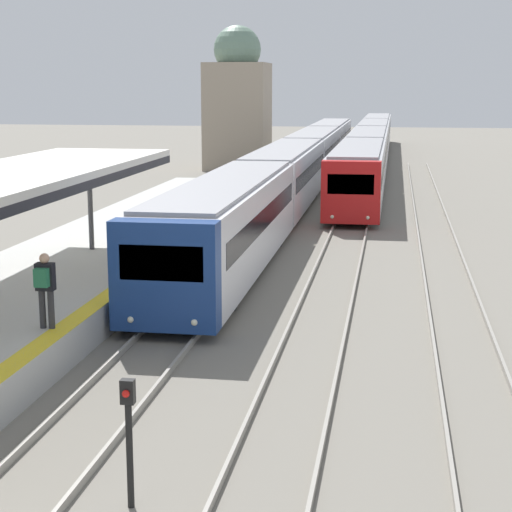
{
  "coord_description": "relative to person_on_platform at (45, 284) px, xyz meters",
  "views": [
    {
      "loc": [
        5.32,
        -7.51,
        6.08
      ],
      "look_at": [
        1.77,
        14.47,
        1.61
      ],
      "focal_mm": 60.0,
      "sensor_mm": 36.0,
      "label": 1
    }
  ],
  "objects": [
    {
      "name": "distant_domed_building",
      "position": [
        -3.99,
        44.89,
        2.95
      ],
      "size": [
        4.42,
        4.42,
        10.26
      ],
      "color": "gray",
      "rests_on": "ground_plane"
    },
    {
      "name": "signal_post_near",
      "position": [
        3.7,
        -5.85,
        -0.64
      ],
      "size": [
        0.2,
        0.21,
        1.96
      ],
      "color": "black",
      "rests_on": "ground_plane"
    },
    {
      "name": "person_on_platform",
      "position": [
        0.0,
        0.0,
        0.0
      ],
      "size": [
        0.4,
        0.4,
        1.66
      ],
      "color": "#2D2D33",
      "rests_on": "station_platform"
    },
    {
      "name": "train_near",
      "position": [
        2.03,
        32.42,
        -0.16
      ],
      "size": [
        2.63,
        60.77,
        3.05
      ],
      "color": "navy",
      "rests_on": "ground_plane"
    },
    {
      "name": "train_far",
      "position": [
        5.58,
        48.66,
        -0.16
      ],
      "size": [
        2.53,
        59.24,
        3.04
      ],
      "color": "red",
      "rests_on": "ground_plane"
    }
  ]
}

